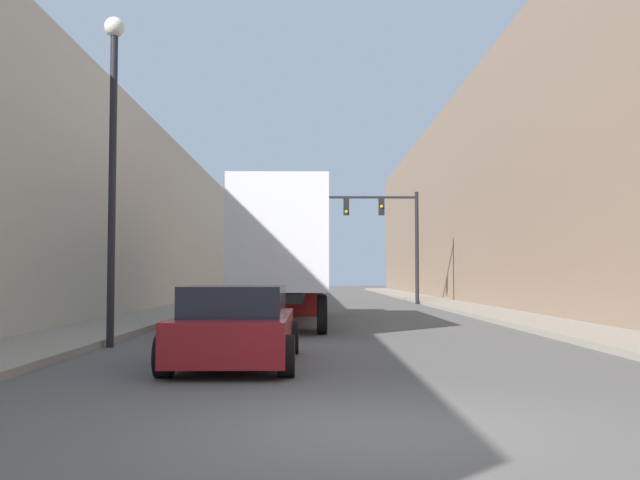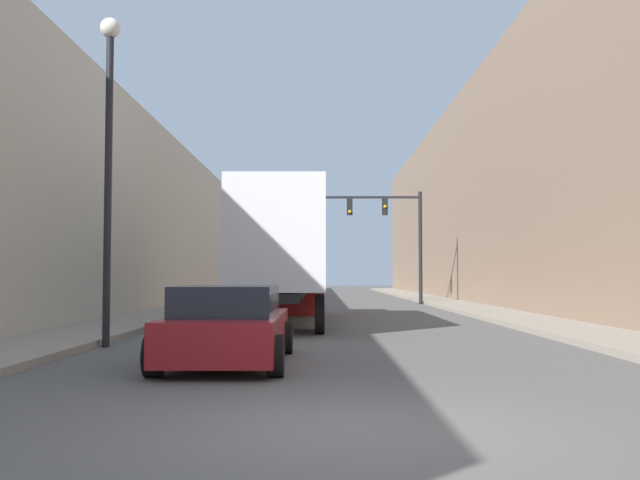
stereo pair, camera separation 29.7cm
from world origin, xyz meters
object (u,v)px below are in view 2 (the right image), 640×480
(traffic_signal_gantry, at_px, (397,226))
(street_lamp, at_px, (112,136))
(semi_truck, at_px, (287,253))
(sedan_car, at_px, (231,326))

(traffic_signal_gantry, height_order, street_lamp, street_lamp)
(street_lamp, bearing_deg, semi_truck, 66.92)
(sedan_car, relative_size, traffic_signal_gantry, 0.75)
(sedan_car, bearing_deg, traffic_signal_gantry, 77.70)
(sedan_car, xyz_separation_m, traffic_signal_gantry, (5.59, 25.63, 3.50))
(semi_truck, xyz_separation_m, sedan_car, (-0.43, -10.93, -1.62))
(traffic_signal_gantry, bearing_deg, semi_truck, -109.34)
(traffic_signal_gantry, bearing_deg, sedan_car, -102.30)
(traffic_signal_gantry, relative_size, street_lamp, 0.84)
(sedan_car, height_order, traffic_signal_gantry, traffic_signal_gantry)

